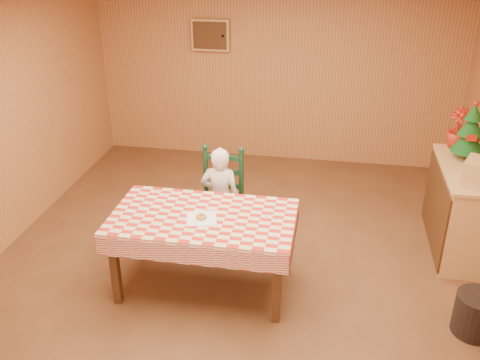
% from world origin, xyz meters
% --- Properties ---
extents(ground, '(6.00, 6.00, 0.00)m').
position_xyz_m(ground, '(0.00, 0.00, 0.00)').
color(ground, brown).
rests_on(ground, ground).
extents(cabin_walls, '(5.10, 6.05, 2.65)m').
position_xyz_m(cabin_walls, '(-0.00, 0.53, 1.83)').
color(cabin_walls, '#B97842').
rests_on(cabin_walls, ground).
extents(dining_table, '(1.66, 0.96, 0.77)m').
position_xyz_m(dining_table, '(-0.26, -0.21, 0.69)').
color(dining_table, '#492A13').
rests_on(dining_table, ground).
extents(ladder_chair, '(0.44, 0.40, 1.08)m').
position_xyz_m(ladder_chair, '(-0.26, 0.58, 0.50)').
color(ladder_chair, '#10311A').
rests_on(ladder_chair, ground).
extents(seated_child, '(0.41, 0.27, 1.12)m').
position_xyz_m(seated_child, '(-0.26, 0.52, 0.56)').
color(seated_child, silver).
rests_on(seated_child, ground).
extents(napkin, '(0.32, 0.32, 0.00)m').
position_xyz_m(napkin, '(-0.26, -0.26, 0.77)').
color(napkin, white).
rests_on(napkin, dining_table).
extents(donut, '(0.12, 0.12, 0.03)m').
position_xyz_m(donut, '(-0.26, -0.26, 0.79)').
color(donut, '#BE7D44').
rests_on(donut, napkin).
extents(shelf_unit, '(0.54, 1.24, 0.93)m').
position_xyz_m(shelf_unit, '(2.19, 0.91, 0.47)').
color(shelf_unit, tan).
rests_on(shelf_unit, ground).
extents(christmas_tree, '(0.34, 0.34, 0.62)m').
position_xyz_m(christmas_tree, '(2.20, 1.16, 1.21)').
color(christmas_tree, '#492A13').
rests_on(christmas_tree, shelf_unit).
extents(flower_arrangement, '(0.30, 0.30, 0.43)m').
position_xyz_m(flower_arrangement, '(2.15, 1.46, 1.14)').
color(flower_arrangement, '#A51F0F').
rests_on(flower_arrangement, shelf_unit).
extents(storage_bin, '(0.39, 0.39, 0.36)m').
position_xyz_m(storage_bin, '(2.12, -0.42, 0.18)').
color(storage_bin, black).
rests_on(storage_bin, ground).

